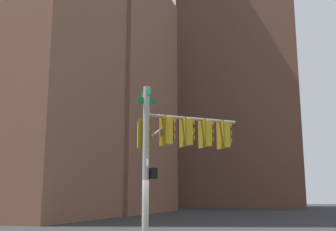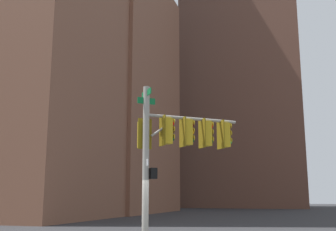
% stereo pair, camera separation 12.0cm
% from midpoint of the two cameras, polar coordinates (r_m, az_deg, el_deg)
% --- Properties ---
extents(signal_pole_assembly, '(3.50, 3.01, 6.03)m').
position_cam_midpoint_polar(signal_pole_assembly, '(15.94, 0.72, -3.65)').
color(signal_pole_assembly, '#9E998C').
rests_on(signal_pole_assembly, ground_plane).
extents(building_brick_midblock, '(19.23, 17.95, 29.69)m').
position_cam_midpoint_polar(building_brick_midblock, '(54.52, -11.14, 2.83)').
color(building_brick_midblock, brown).
rests_on(building_brick_midblock, ground_plane).
extents(building_brick_farside, '(20.54, 16.68, 38.72)m').
position_cam_midpoint_polar(building_brick_farside, '(78.15, 10.04, 1.98)').
color(building_brick_farside, brown).
rests_on(building_brick_farside, ground_plane).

